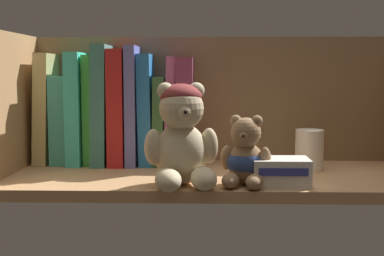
# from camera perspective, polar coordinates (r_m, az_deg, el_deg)

# --- Properties ---
(shelf_board) EXTENTS (0.75, 0.30, 0.02)m
(shelf_board) POSITION_cam_1_polar(r_m,az_deg,el_deg) (1.01, 2.10, -5.45)
(shelf_board) COLOR tan
(shelf_board) RESTS_ON ground
(shelf_back_panel) EXTENTS (0.77, 0.01, 0.28)m
(shelf_back_panel) POSITION_cam_1_polar(r_m,az_deg,el_deg) (1.15, 2.06, 2.62)
(shelf_back_panel) COLOR olive
(shelf_back_panel) RESTS_ON ground
(shelf_side_panel_left) EXTENTS (0.02, 0.33, 0.28)m
(shelf_side_panel_left) POSITION_cam_1_polar(r_m,az_deg,el_deg) (1.06, -19.02, 2.00)
(shelf_side_panel_left) COLOR tan
(shelf_side_panel_left) RESTS_ON ground
(book_0) EXTENTS (0.04, 0.11, 0.23)m
(book_0) POSITION_cam_1_polar(r_m,az_deg,el_deg) (1.16, -15.25, 2.04)
(book_0) COLOR tan
(book_0) RESTS_ON shelf_board
(book_1) EXTENTS (0.03, 0.11, 0.18)m
(book_1) POSITION_cam_1_polar(r_m,az_deg,el_deg) (1.15, -13.62, 0.90)
(book_1) COLOR #44AEA1
(book_1) RESTS_ON shelf_board
(book_2) EXTENTS (0.03, 0.14, 0.23)m
(book_2) POSITION_cam_1_polar(r_m,az_deg,el_deg) (1.14, -11.99, 2.09)
(book_2) COLOR #3FCDBC
(book_2) RESTS_ON shelf_board
(book_3) EXTENTS (0.02, 0.11, 0.22)m
(book_3) POSITION_cam_1_polar(r_m,az_deg,el_deg) (1.14, -10.69, 1.96)
(book_3) COLOR #4DC44A
(book_3) RESTS_ON shelf_board
(book_4) EXTENTS (0.03, 0.15, 0.25)m
(book_4) POSITION_cam_1_polar(r_m,az_deg,el_deg) (1.13, -9.41, 2.50)
(book_4) COLOR teal
(book_4) RESTS_ON shelf_board
(book_5) EXTENTS (0.03, 0.15, 0.24)m
(book_5) POSITION_cam_1_polar(r_m,az_deg,el_deg) (1.12, -7.71, 2.26)
(book_5) COLOR red
(book_5) RESTS_ON shelf_board
(book_6) EXTENTS (0.02, 0.15, 0.24)m
(book_6) POSITION_cam_1_polar(r_m,az_deg,el_deg) (1.12, -6.21, 2.45)
(book_6) COLOR #6C6FBF
(book_6) RESTS_ON shelf_board
(book_7) EXTENTS (0.03, 0.13, 0.23)m
(book_7) POSITION_cam_1_polar(r_m,az_deg,el_deg) (1.12, -4.84, 2.03)
(book_7) COLOR #2875BC
(book_7) RESTS_ON shelf_board
(book_8) EXTENTS (0.02, 0.13, 0.18)m
(book_8) POSITION_cam_1_polar(r_m,az_deg,el_deg) (1.12, -3.45, 0.84)
(book_8) COLOR #386037
(book_8) RESTS_ON shelf_board
(book_9) EXTENTS (0.02, 0.10, 0.22)m
(book_9) POSITION_cam_1_polar(r_m,az_deg,el_deg) (1.11, -2.28, 1.90)
(book_9) COLOR #CB5F93
(book_9) RESTS_ON shelf_board
(book_10) EXTENTS (0.03, 0.11, 0.22)m
(book_10) POSITION_cam_1_polar(r_m,az_deg,el_deg) (1.11, -0.77, 1.86)
(book_10) COLOR #83355A
(book_10) RESTS_ON shelf_board
(teddy_bear_larger) EXTENTS (0.13, 0.13, 0.17)m
(teddy_bear_larger) POSITION_cam_1_polar(r_m,az_deg,el_deg) (0.89, -1.11, -0.97)
(teddy_bear_larger) COLOR beige
(teddy_bear_larger) RESTS_ON shelf_board
(teddy_bear_smaller) EXTENTS (0.09, 0.10, 0.12)m
(teddy_bear_smaller) POSITION_cam_1_polar(r_m,az_deg,el_deg) (0.90, 5.76, -3.20)
(teddy_bear_smaller) COLOR #93704C
(teddy_bear_smaller) RESTS_ON shelf_board
(pillar_candle) EXTENTS (0.05, 0.05, 0.08)m
(pillar_candle) POSITION_cam_1_polar(r_m,az_deg,el_deg) (1.06, 12.47, -2.28)
(pillar_candle) COLOR silver
(pillar_candle) RESTS_ON shelf_board
(small_product_box) EXTENTS (0.10, 0.07, 0.05)m
(small_product_box) POSITION_cam_1_polar(r_m,az_deg,el_deg) (0.91, 9.48, -4.64)
(small_product_box) COLOR silver
(small_product_box) RESTS_ON shelf_board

